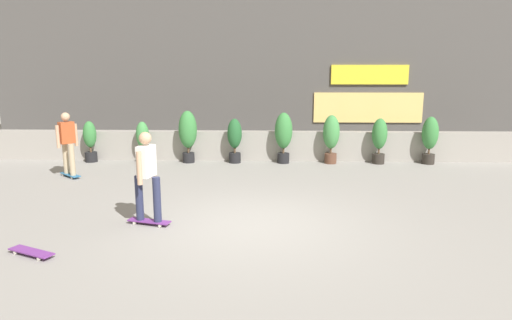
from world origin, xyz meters
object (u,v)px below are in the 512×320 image
Objects in this scene: potted_plant_1 at (143,140)px; potted_plant_4 at (284,134)px; potted_plant_2 at (188,132)px; skater_by_wall_right at (147,174)px; potted_plant_7 at (430,137)px; potted_plant_3 at (235,138)px; potted_plant_5 at (331,136)px; skateboard_near_camera at (31,252)px; potted_plant_0 at (90,140)px; potted_plant_6 at (379,138)px; skater_mid_plaza at (67,142)px.

potted_plant_1 is 4.27m from potted_plant_4.
skater_by_wall_right reaches higher than potted_plant_2.
potted_plant_7 is 0.84× the size of skater_by_wall_right.
potted_plant_3 is 0.92× the size of potted_plant_5.
potted_plant_2 is 7.16m from skateboard_near_camera.
potted_plant_3 is 0.79× the size of skater_by_wall_right.
potted_plant_1 is 0.81× the size of potted_plant_4.
potted_plant_7 is (4.34, -0.00, -0.08)m from potted_plant_4.
potted_plant_0 is 10.22m from potted_plant_7.
potted_plant_5 is 0.86× the size of skater_by_wall_right.
potted_plant_1 is 0.85× the size of potted_plant_5.
potted_plant_6 is (8.73, -0.00, 0.09)m from potted_plant_0.
skater_by_wall_right is at bearing -87.14° from potted_plant_2.
potted_plant_1 is 2.79m from potted_plant_3.
potted_plant_6 is at bearing 13.20° from skater_mid_plaza.
potted_plant_0 is 0.93× the size of potted_plant_3.
potted_plant_0 is 5.88m from potted_plant_4.
potted_plant_6 is 0.80× the size of skater_by_wall_right.
potted_plant_2 is at bearing 180.00° from potted_plant_6.
skater_by_wall_right is (3.28, -5.58, 0.26)m from potted_plant_0.
potted_plant_3 is 0.98× the size of potted_plant_6.
potted_plant_2 reaches higher than skateboard_near_camera.
potted_plant_2 reaches higher than potted_plant_0.
potted_plant_5 is (1.42, 0.00, -0.05)m from potted_plant_4.
potted_plant_1 is 0.73× the size of skater_mid_plaza.
skater_by_wall_right and skater_mid_plaza have the same top height.
skater_by_wall_right is at bearing -125.76° from potted_plant_5.
potted_plant_5 reaches higher than skateboard_near_camera.
potted_plant_3 is 0.94× the size of potted_plant_7.
skater_by_wall_right is at bearing 45.44° from skateboard_near_camera.
potted_plant_5 is at bearing 180.00° from potted_plant_7.
potted_plant_7 reaches higher than potted_plant_0.
potted_plant_6 reaches higher than skateboard_near_camera.
skater_by_wall_right is at bearing -101.44° from potted_plant_3.
potted_plant_0 is 0.80× the size of potted_plant_2.
potted_plant_0 reaches higher than skateboard_near_camera.
potted_plant_3 is (4.41, 0.00, 0.07)m from potted_plant_0.
skateboard_near_camera is (-4.01, -7.02, -0.83)m from potted_plant_4.
potted_plant_3 is at bearing 78.56° from skater_by_wall_right.
skateboard_near_camera is at bearing -134.56° from skater_by_wall_right.
potted_plant_2 is 1.94× the size of skateboard_near_camera.
potted_plant_5 is 1.43m from potted_plant_6.
potted_plant_2 is 5.59m from skater_by_wall_right.
potted_plant_6 is at bearing 45.63° from skateboard_near_camera.
potted_plant_6 is 1.68× the size of skateboard_near_camera.
potted_plant_5 is 2.92m from potted_plant_7.
skater_mid_plaza is (-2.77, -1.99, 0.02)m from potted_plant_2.
potted_plant_7 is at bearing 0.00° from potted_plant_6.
potted_plant_3 is 5.81m from potted_plant_7.
potted_plant_2 is 4.30m from potted_plant_5.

